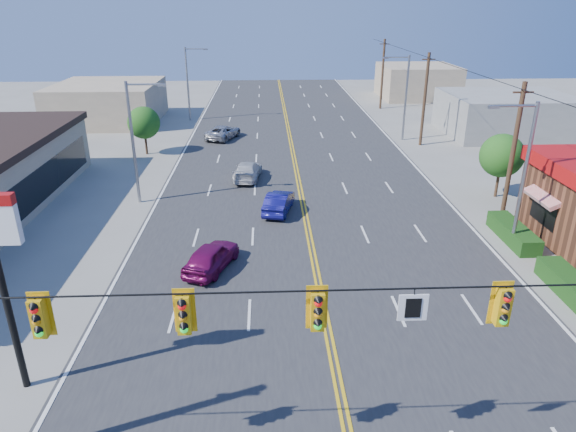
{
  "coord_description": "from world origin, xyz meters",
  "views": [
    {
      "loc": [
        -2.41,
        -10.81,
        12.52
      ],
      "look_at": [
        -1.32,
        13.84,
        2.2
      ],
      "focal_mm": 32.0,
      "sensor_mm": 36.0,
      "label": 1
    }
  ],
  "objects_px": {
    "car_blue": "(279,203)",
    "car_magenta": "(211,258)",
    "signal_span": "(359,328)",
    "car_silver": "(223,133)",
    "car_white": "(248,171)"
  },
  "relations": [
    {
      "from": "car_magenta",
      "to": "signal_span",
      "type": "bearing_deg",
      "value": 133.26
    },
    {
      "from": "car_blue",
      "to": "car_white",
      "type": "bearing_deg",
      "value": -58.72
    },
    {
      "from": "car_white",
      "to": "signal_span",
      "type": "bearing_deg",
      "value": 104.51
    },
    {
      "from": "signal_span",
      "to": "car_magenta",
      "type": "bearing_deg",
      "value": 112.7
    },
    {
      "from": "car_magenta",
      "to": "car_silver",
      "type": "bearing_deg",
      "value": -66.57
    },
    {
      "from": "signal_span",
      "to": "car_silver",
      "type": "bearing_deg",
      "value": 99.4
    },
    {
      "from": "car_magenta",
      "to": "car_silver",
      "type": "distance_m",
      "value": 26.86
    },
    {
      "from": "car_blue",
      "to": "car_white",
      "type": "distance_m",
      "value": 7.09
    },
    {
      "from": "car_blue",
      "to": "signal_span",
      "type": "bearing_deg",
      "value": 107.73
    },
    {
      "from": "signal_span",
      "to": "car_silver",
      "type": "relative_size",
      "value": 5.18
    },
    {
      "from": "car_blue",
      "to": "car_magenta",
      "type": "bearing_deg",
      "value": 77.73
    },
    {
      "from": "car_white",
      "to": "car_silver",
      "type": "height_order",
      "value": "car_silver"
    },
    {
      "from": "signal_span",
      "to": "car_blue",
      "type": "height_order",
      "value": "signal_span"
    },
    {
      "from": "car_silver",
      "to": "car_blue",
      "type": "bearing_deg",
      "value": 125.99
    },
    {
      "from": "signal_span",
      "to": "car_blue",
      "type": "bearing_deg",
      "value": 94.42
    }
  ]
}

